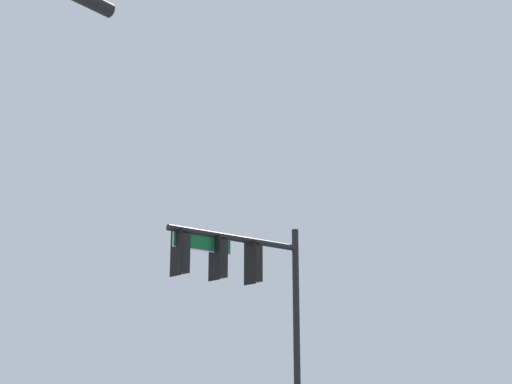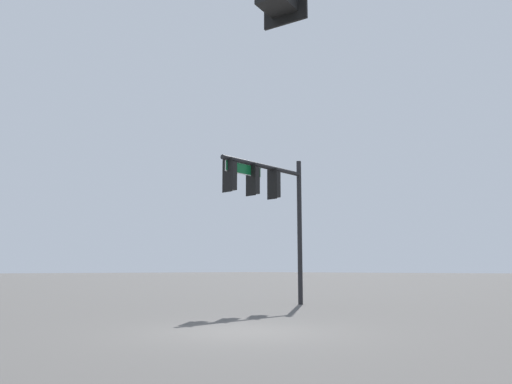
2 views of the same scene
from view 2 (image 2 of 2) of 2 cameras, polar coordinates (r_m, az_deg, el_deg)
name	(u,v)px [view 2 (image 2 of 2)]	position (r m, az deg, el deg)	size (l,w,h in m)	color
ground_plane	(243,332)	(12.55, -1.52, -15.67)	(400.00, 400.00, 0.00)	#514F4C
signal_pole_near	(269,193)	(20.73, 1.50, -0.11)	(4.89, 0.63, 6.32)	black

